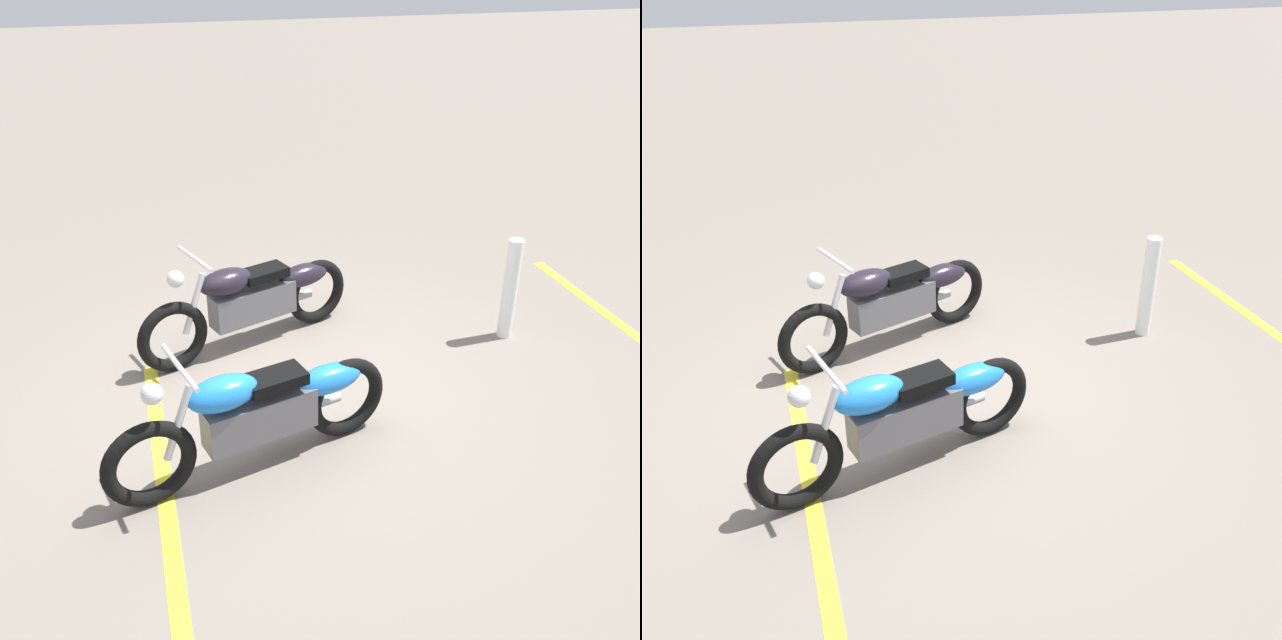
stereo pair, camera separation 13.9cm
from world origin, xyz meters
TOP-DOWN VIEW (x-y plane):
  - ground_plane at (0.00, 0.00)m, footprint 60.00×60.00m
  - motorcycle_bright_foreground at (-0.40, -0.87)m, footprint 2.20×0.79m
  - motorcycle_dark_foreground at (-0.08, 0.90)m, footprint 2.15×0.89m
  - bollard_post at (2.30, 0.32)m, footprint 0.14×0.14m
  - parking_stripe_near at (-1.14, -0.88)m, footprint 0.20×3.20m
  - parking_stripe_mid at (3.54, 0.15)m, footprint 0.20×3.20m

SIDE VIEW (x-z plane):
  - ground_plane at x=0.00m, z-range 0.00..0.00m
  - parking_stripe_near at x=-1.14m, z-range 0.00..0.01m
  - parking_stripe_mid at x=3.54m, z-range 0.00..0.01m
  - motorcycle_bright_foreground at x=-0.40m, z-range -0.06..0.98m
  - motorcycle_dark_foreground at x=-0.08m, z-range -0.06..0.98m
  - bollard_post at x=2.30m, z-range 0.00..1.01m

